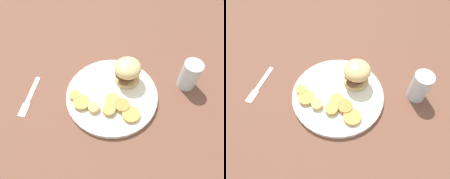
% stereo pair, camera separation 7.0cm
% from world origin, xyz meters
% --- Properties ---
extents(ground_plane, '(4.00, 4.00, 0.00)m').
position_xyz_m(ground_plane, '(0.00, 0.00, 0.00)').
color(ground_plane, brown).
extents(dinner_plate, '(0.30, 0.30, 0.02)m').
position_xyz_m(dinner_plate, '(0.00, 0.00, 0.01)').
color(dinner_plate, white).
rests_on(dinner_plate, ground_plane).
extents(sandwich, '(0.10, 0.09, 0.09)m').
position_xyz_m(sandwich, '(-0.06, 0.06, 0.06)').
color(sandwich, tan).
rests_on(sandwich, dinner_plate).
extents(potato_round_0, '(0.04, 0.04, 0.02)m').
position_xyz_m(potato_round_0, '(0.05, -0.06, 0.02)').
color(potato_round_0, '#DBB766').
rests_on(potato_round_0, dinner_plate).
extents(potato_round_1, '(0.05, 0.05, 0.01)m').
position_xyz_m(potato_round_1, '(0.05, 0.03, 0.02)').
color(potato_round_1, '#BC8942').
rests_on(potato_round_1, dinner_plate).
extents(potato_round_2, '(0.06, 0.06, 0.01)m').
position_xyz_m(potato_round_2, '(0.08, 0.05, 0.02)').
color(potato_round_2, tan).
rests_on(potato_round_2, dinner_plate).
extents(potato_round_3, '(0.04, 0.04, 0.01)m').
position_xyz_m(potato_round_3, '(0.00, -0.12, 0.02)').
color(potato_round_3, tan).
rests_on(potato_round_3, dinner_plate).
extents(potato_round_4, '(0.05, 0.05, 0.01)m').
position_xyz_m(potato_round_4, '(0.03, -0.10, 0.02)').
color(potato_round_4, tan).
rests_on(potato_round_4, dinner_plate).
extents(potato_round_5, '(0.05, 0.05, 0.01)m').
position_xyz_m(potato_round_5, '(0.03, 0.00, 0.02)').
color(potato_round_5, tan).
rests_on(potato_round_5, dinner_plate).
extents(potato_round_6, '(0.04, 0.04, 0.01)m').
position_xyz_m(potato_round_6, '(0.06, -0.02, 0.02)').
color(potato_round_6, tan).
rests_on(potato_round_6, dinner_plate).
extents(fork, '(0.16, 0.06, 0.00)m').
position_xyz_m(fork, '(-0.02, -0.28, 0.00)').
color(fork, silver).
rests_on(fork, ground_plane).
extents(drinking_glass, '(0.06, 0.06, 0.11)m').
position_xyz_m(drinking_glass, '(-0.03, 0.26, 0.05)').
color(drinking_glass, silver).
rests_on(drinking_glass, ground_plane).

